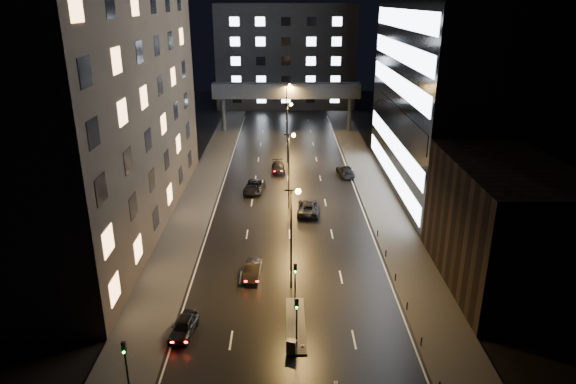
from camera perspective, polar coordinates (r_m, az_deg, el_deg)
name	(u,v)px	position (r m, az deg, el deg)	size (l,w,h in m)	color
ground	(288,178)	(79.08, -0.01, 1.52)	(160.00, 160.00, 0.00)	black
sidewalk_left	(202,190)	(75.28, -9.53, 0.27)	(5.00, 110.00, 0.15)	#383533
sidewalk_right	(374,189)	(75.51, 9.55, 0.34)	(5.00, 110.00, 0.15)	#383533
building_left	(87,56)	(62.90, -21.48, 13.87)	(15.00, 48.00, 40.00)	#2D2319
building_right_low	(504,226)	(52.31, 22.86, -3.47)	(10.00, 18.00, 12.00)	black
building_right_glass	(478,27)	(75.31, 20.31, 16.84)	(20.00, 36.00, 45.00)	black
building_far	(286,56)	(133.38, -0.26, 14.89)	(34.00, 14.00, 25.00)	#333335
skybridge	(286,91)	(106.17, -0.17, 11.13)	(30.00, 3.00, 10.00)	#333335
median_island	(296,324)	(44.92, 0.86, -14.51)	(1.60, 8.00, 0.15)	#383533
traffic_signal_near	(295,278)	(45.39, 0.80, -9.57)	(0.28, 0.34, 4.40)	black
traffic_signal_far	(297,315)	(40.73, 0.98, -13.47)	(0.28, 0.34, 4.40)	black
traffic_signal_corner	(125,360)	(38.33, -17.61, -17.36)	(0.28, 0.34, 4.40)	black
bollard_row	(401,292)	(49.67, 12.43, -10.77)	(0.12, 25.12, 0.90)	black
streetlight_near	(293,226)	(46.93, 0.55, -3.82)	(1.45, 0.50, 10.15)	black
streetlight_mid_a	(290,161)	(65.66, 0.23, 3.44)	(1.45, 0.50, 10.15)	black
streetlight_mid_b	(288,125)	(84.96, 0.05, 7.44)	(1.45, 0.50, 10.15)	black
streetlight_far	(287,102)	(104.53, -0.07, 9.95)	(1.45, 0.50, 10.15)	black
car_away_a	(184,326)	(44.44, -11.51, -14.42)	(1.68, 4.17, 1.42)	black
car_away_b	(253,270)	(51.54, -3.96, -8.69)	(1.53, 4.39, 1.45)	black
car_away_c	(254,187)	(73.42, -3.78, 0.57)	(2.54, 5.50, 1.53)	black
car_away_d	(278,167)	(82.03, -1.08, 2.76)	(2.02, 4.96, 1.44)	black
car_toward_a	(308,207)	(66.12, 2.24, -1.70)	(2.64, 5.73, 1.59)	black
car_toward_b	(345,171)	(80.61, 6.40, 2.35)	(2.19, 5.39, 1.56)	black
utility_cabinet	(292,346)	(41.57, 0.41, -16.76)	(0.73, 0.53, 1.08)	#4E4D50
cone_a	(336,383)	(39.25, 5.33, -20.39)	(0.38, 0.38, 0.46)	#FE600D
cone_b	(302,346)	(42.33, 1.62, -16.75)	(0.35, 0.35, 0.47)	#E2610B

